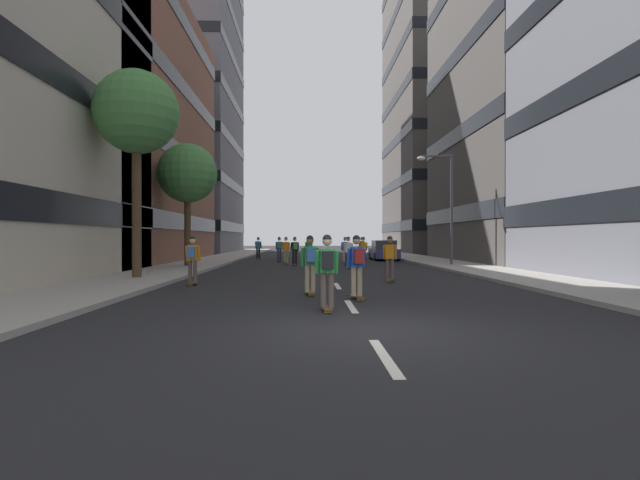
{
  "coord_description": "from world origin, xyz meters",
  "views": [
    {
      "loc": [
        -1.13,
        -8.72,
        1.69
      ],
      "look_at": [
        0.0,
        27.79,
        1.55
      ],
      "focal_mm": 26.65,
      "sensor_mm": 36.0,
      "label": 1
    }
  ],
  "objects_px": {
    "skater_9": "(357,263)",
    "skater_12": "(327,268)",
    "skater_10": "(192,257)",
    "skater_11": "(310,261)",
    "streetlamp_right": "(445,197)",
    "skater_7": "(362,246)",
    "skater_4": "(286,249)",
    "skater_1": "(279,248)",
    "street_tree_mid": "(187,174)",
    "skater_2": "(390,256)",
    "skater_8": "(348,251)",
    "street_tree_near": "(137,114)",
    "skater_0": "(309,248)",
    "skater_5": "(345,248)",
    "skater_6": "(258,247)",
    "skater_3": "(295,249)",
    "skater_13": "(363,249)",
    "parked_car_near": "(384,251)"
  },
  "relations": [
    {
      "from": "skater_9",
      "to": "skater_12",
      "type": "relative_size",
      "value": 1.0
    },
    {
      "from": "skater_10",
      "to": "skater_11",
      "type": "distance_m",
      "value": 5.13
    },
    {
      "from": "streetlamp_right",
      "to": "skater_7",
      "type": "height_order",
      "value": "streetlamp_right"
    },
    {
      "from": "skater_4",
      "to": "skater_1",
      "type": "bearing_deg",
      "value": 103.33
    },
    {
      "from": "street_tree_mid",
      "to": "skater_9",
      "type": "distance_m",
      "value": 16.92
    },
    {
      "from": "skater_2",
      "to": "skater_8",
      "type": "relative_size",
      "value": 1.0
    },
    {
      "from": "streetlamp_right",
      "to": "street_tree_near",
      "type": "bearing_deg",
      "value": -150.05
    },
    {
      "from": "skater_0",
      "to": "skater_9",
      "type": "relative_size",
      "value": 1.0
    },
    {
      "from": "skater_5",
      "to": "skater_8",
      "type": "height_order",
      "value": "same"
    },
    {
      "from": "skater_2",
      "to": "skater_4",
      "type": "height_order",
      "value": "same"
    },
    {
      "from": "street_tree_mid",
      "to": "skater_10",
      "type": "relative_size",
      "value": 3.9
    },
    {
      "from": "skater_7",
      "to": "skater_12",
      "type": "bearing_deg",
      "value": -98.28
    },
    {
      "from": "skater_8",
      "to": "skater_12",
      "type": "height_order",
      "value": "same"
    },
    {
      "from": "skater_4",
      "to": "skater_10",
      "type": "bearing_deg",
      "value": -100.85
    },
    {
      "from": "skater_6",
      "to": "skater_4",
      "type": "bearing_deg",
      "value": -68.11
    },
    {
      "from": "skater_1",
      "to": "skater_11",
      "type": "relative_size",
      "value": 1.0
    },
    {
      "from": "street_tree_near",
      "to": "skater_1",
      "type": "xyz_separation_m",
      "value": [
        4.85,
        14.79,
        -5.63
      ]
    },
    {
      "from": "skater_5",
      "to": "skater_11",
      "type": "height_order",
      "value": "same"
    },
    {
      "from": "skater_3",
      "to": "skater_7",
      "type": "height_order",
      "value": "same"
    },
    {
      "from": "skater_9",
      "to": "skater_13",
      "type": "distance_m",
      "value": 17.5
    },
    {
      "from": "skater_5",
      "to": "skater_4",
      "type": "bearing_deg",
      "value": 179.23
    },
    {
      "from": "skater_3",
      "to": "skater_4",
      "type": "relative_size",
      "value": 1.0
    },
    {
      "from": "street_tree_near",
      "to": "skater_7",
      "type": "distance_m",
      "value": 25.46
    },
    {
      "from": "skater_6",
      "to": "street_tree_mid",
      "type": "bearing_deg",
      "value": -106.21
    },
    {
      "from": "streetlamp_right",
      "to": "skater_6",
      "type": "xyz_separation_m",
      "value": [
        -11.98,
        9.79,
        -3.12
      ]
    },
    {
      "from": "skater_5",
      "to": "skater_1",
      "type": "bearing_deg",
      "value": 150.8
    },
    {
      "from": "skater_7",
      "to": "skater_13",
      "type": "relative_size",
      "value": 1.0
    },
    {
      "from": "skater_3",
      "to": "skater_9",
      "type": "relative_size",
      "value": 1.0
    },
    {
      "from": "skater_4",
      "to": "skater_12",
      "type": "distance_m",
      "value": 20.59
    },
    {
      "from": "skater_13",
      "to": "parked_car_near",
      "type": "bearing_deg",
      "value": 68.48
    },
    {
      "from": "skater_1",
      "to": "skater_3",
      "type": "bearing_deg",
      "value": -74.02
    },
    {
      "from": "skater_8",
      "to": "skater_12",
      "type": "distance_m",
      "value": 15.38
    },
    {
      "from": "skater_9",
      "to": "skater_10",
      "type": "relative_size",
      "value": 1.0
    },
    {
      "from": "streetlamp_right",
      "to": "skater_2",
      "type": "bearing_deg",
      "value": -117.86
    },
    {
      "from": "skater_6",
      "to": "skater_9",
      "type": "distance_m",
      "value": 24.99
    },
    {
      "from": "skater_6",
      "to": "skater_12",
      "type": "bearing_deg",
      "value": -80.96
    },
    {
      "from": "streetlamp_right",
      "to": "skater_6",
      "type": "height_order",
      "value": "streetlamp_right"
    },
    {
      "from": "skater_8",
      "to": "skater_10",
      "type": "xyz_separation_m",
      "value": [
        -6.41,
        -9.13,
        0.03
      ]
    },
    {
      "from": "street_tree_mid",
      "to": "skater_1",
      "type": "xyz_separation_m",
      "value": [
        4.85,
        6.66,
        -4.34
      ]
    },
    {
      "from": "skater_8",
      "to": "skater_12",
      "type": "xyz_separation_m",
      "value": [
        -1.87,
        -15.27,
        0.03
      ]
    },
    {
      "from": "parked_car_near",
      "to": "skater_7",
      "type": "relative_size",
      "value": 2.47
    },
    {
      "from": "skater_2",
      "to": "skater_11",
      "type": "bearing_deg",
      "value": -126.57
    },
    {
      "from": "parked_car_near",
      "to": "streetlamp_right",
      "type": "relative_size",
      "value": 0.68
    },
    {
      "from": "skater_4",
      "to": "skater_8",
      "type": "bearing_deg",
      "value": -55.11
    },
    {
      "from": "streetlamp_right",
      "to": "skater_11",
      "type": "bearing_deg",
      "value": -120.74
    },
    {
      "from": "skater_1",
      "to": "skater_10",
      "type": "height_order",
      "value": "same"
    },
    {
      "from": "skater_1",
      "to": "skater_2",
      "type": "relative_size",
      "value": 1.0
    },
    {
      "from": "skater_1",
      "to": "skater_6",
      "type": "distance_m",
      "value": 4.07
    },
    {
      "from": "skater_2",
      "to": "skater_4",
      "type": "relative_size",
      "value": 1.0
    },
    {
      "from": "skater_3",
      "to": "skater_10",
      "type": "bearing_deg",
      "value": -105.02
    }
  ]
}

